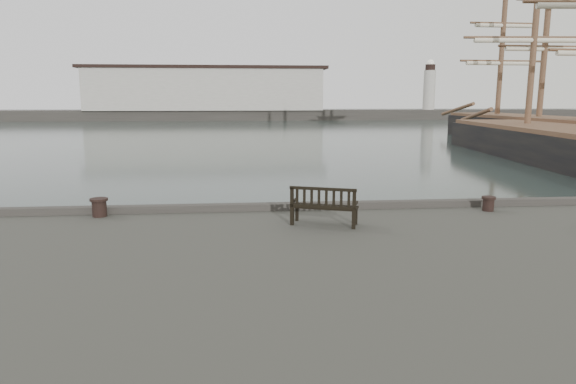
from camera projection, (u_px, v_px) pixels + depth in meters
name	position (u px, v px, depth m)	size (l,w,h in m)	color
ground	(287.00, 264.00, 13.99)	(400.00, 400.00, 0.00)	black
breakwater	(223.00, 98.00, 102.89)	(140.00, 9.50, 12.20)	#383530
bench	(324.00, 213.00, 11.89)	(1.63, 1.03, 0.89)	black
bollard_left	(99.00, 207.00, 12.75)	(0.44, 0.44, 0.46)	black
bollard_right	(488.00, 204.00, 13.40)	(0.36, 0.36, 0.38)	black
tall_ship_far	(537.00, 136.00, 50.47)	(6.96, 27.87, 23.72)	black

